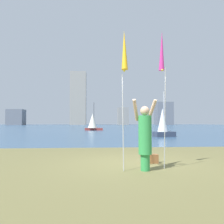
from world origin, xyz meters
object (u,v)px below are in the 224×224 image
at_px(kite_flag_left, 124,54).
at_px(bag, 153,159).
at_px(sailboat_1, 93,122).
at_px(sailboat_3, 163,124).
at_px(kite_flag_right, 162,54).
at_px(person, 145,135).

xyz_separation_m(kite_flag_left, bag, (1.04, 1.29, -2.89)).
bearing_deg(sailboat_1, kite_flag_left, -87.87).
height_order(kite_flag_left, sailboat_3, sailboat_3).
xyz_separation_m(kite_flag_right, sailboat_3, (3.99, 13.34, -2.13)).
distance_m(person, sailboat_1, 29.84).
bearing_deg(kite_flag_right, sailboat_1, 94.39).
bearing_deg(sailboat_1, kite_flag_right, -85.61).
bearing_deg(bag, person, -113.89).
xyz_separation_m(kite_flag_right, sailboat_1, (-2.26, 29.47, -1.89)).
bearing_deg(person, sailboat_3, 85.30).
xyz_separation_m(person, bag, (0.47, 1.06, -0.79)).
xyz_separation_m(bag, sailboat_3, (4.09, 12.60, 0.93)).
bearing_deg(person, kite_flag_left, -144.32).
bearing_deg(bag, sailboat_1, 94.30).
bearing_deg(kite_flag_left, person, 21.94).
bearing_deg(sailboat_3, sailboat_1, 111.17).
relative_size(bag, sailboat_3, 0.08).
height_order(kite_flag_right, sailboat_1, sailboat_1).
bearing_deg(kite_flag_right, bag, 97.76).
relative_size(kite_flag_left, bag, 11.52).
relative_size(kite_flag_left, sailboat_1, 0.84).
bearing_deg(kite_flag_left, sailboat_3, 69.74).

